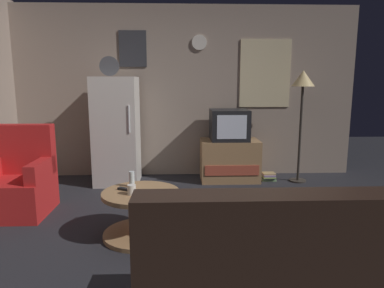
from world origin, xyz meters
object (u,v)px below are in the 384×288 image
at_px(standing_lamp, 303,87).
at_px(couch, 292,284).
at_px(coffee_table, 141,214).
at_px(wine_glass, 132,179).
at_px(tv_stand, 229,160).
at_px(crt_tv, 229,125).
at_px(remote_control, 125,189).
at_px(book_stack, 269,176).
at_px(fridge, 117,131).
at_px(mug_ceramic_white, 132,190).
at_px(armchair, 18,183).

height_order(standing_lamp, couch, standing_lamp).
distance_m(coffee_table, wine_glass, 0.35).
bearing_deg(tv_stand, crt_tv, -176.12).
bearing_deg(remote_control, book_stack, 73.46).
xyz_separation_m(standing_lamp, book_stack, (-0.42, 0.05, -1.30)).
bearing_deg(tv_stand, fridge, -177.41).
distance_m(crt_tv, mug_ceramic_white, 2.30).
bearing_deg(tv_stand, coffee_table, -120.30).
xyz_separation_m(remote_control, book_stack, (1.82, 1.78, -0.39)).
bearing_deg(fridge, mug_ceramic_white, -76.55).
height_order(wine_glass, armchair, armchair).
relative_size(wine_glass, mug_ceramic_white, 1.67).
relative_size(fridge, couch, 1.04).
bearing_deg(coffee_table, wine_glass, 122.44).
bearing_deg(fridge, armchair, -128.28).
bearing_deg(crt_tv, wine_glass, -124.60).
distance_m(mug_ceramic_white, remote_control, 0.15).
height_order(crt_tv, couch, crt_tv).
height_order(wine_glass, book_stack, wine_glass).
bearing_deg(coffee_table, book_stack, 47.47).
bearing_deg(couch, wine_glass, 125.89).
bearing_deg(wine_glass, tv_stand, 55.10).
xyz_separation_m(tv_stand, wine_glass, (-1.20, -1.71, 0.21)).
bearing_deg(armchair, remote_control, -26.13).
height_order(fridge, wine_glass, fridge).
height_order(fridge, remote_control, fridge).
distance_m(armchair, couch, 3.13).
height_order(fridge, mug_ceramic_white, fridge).
bearing_deg(book_stack, coffee_table, -132.53).
xyz_separation_m(standing_lamp, remote_control, (-2.24, -1.72, -0.91)).
bearing_deg(fridge, coffee_table, -73.80).
bearing_deg(book_stack, standing_lamp, -7.46).
bearing_deg(armchair, tv_stand, 25.68).
xyz_separation_m(fridge, mug_ceramic_white, (0.45, -1.88, -0.27)).
distance_m(crt_tv, coffee_table, 2.24).
xyz_separation_m(crt_tv, coffee_table, (-1.08, -1.87, -0.60)).
bearing_deg(armchair, fridge, 51.72).
height_order(tv_stand, coffee_table, tv_stand).
height_order(coffee_table, remote_control, remote_control).
bearing_deg(remote_control, tv_stand, 84.93).
relative_size(fridge, tv_stand, 2.11).
height_order(crt_tv, standing_lamp, standing_lamp).
bearing_deg(wine_glass, book_stack, 43.16).
bearing_deg(mug_ceramic_white, crt_tv, 59.48).
distance_m(standing_lamp, coffee_table, 2.96).
bearing_deg(book_stack, crt_tv, 174.94).
distance_m(armchair, book_stack, 3.31).
xyz_separation_m(wine_glass, mug_ceramic_white, (0.03, -0.24, -0.03)).
xyz_separation_m(crt_tv, remote_control, (-1.23, -1.83, -0.37)).
bearing_deg(remote_control, wine_glass, 96.86).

